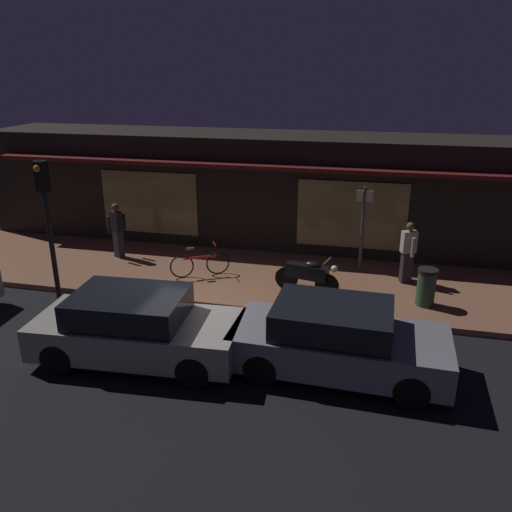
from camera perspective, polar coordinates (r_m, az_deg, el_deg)
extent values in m
plane|color=black|center=(11.96, -6.98, -7.82)|extent=(60.00, 60.00, 0.00)
cube|color=brown|center=(14.51, -2.99, -2.16)|extent=(18.00, 4.00, 0.15)
cube|color=black|center=(17.13, 0.07, 7.44)|extent=(18.00, 2.80, 3.60)
cube|color=olive|center=(16.91, -11.72, 5.80)|extent=(3.20, 0.04, 2.00)
cube|color=olive|center=(15.41, 10.54, 4.48)|extent=(3.20, 0.04, 2.00)
cube|color=#591919|center=(15.35, -1.35, 9.93)|extent=(16.20, 0.50, 0.12)
cylinder|color=black|center=(13.35, 3.40, -2.46)|extent=(0.61, 0.25, 0.60)
cylinder|color=black|center=(13.00, 7.87, -3.28)|extent=(0.61, 0.25, 0.60)
cube|color=black|center=(13.06, 5.65, -1.74)|extent=(1.13, 0.52, 0.36)
ellipsoid|color=black|center=(12.94, 6.30, -1.03)|extent=(0.48, 0.33, 0.20)
sphere|color=#F9EDB7|center=(12.77, 8.69, -1.43)|extent=(0.18, 0.18, 0.18)
cylinder|color=gray|center=(12.77, 7.88, -0.58)|extent=(0.16, 0.54, 0.03)
torus|color=black|center=(14.16, -8.23, -1.16)|extent=(0.60, 0.35, 0.66)
torus|color=black|center=(14.30, -4.26, -0.78)|extent=(0.60, 0.35, 0.66)
cube|color=#A51E1E|center=(14.14, -6.27, -0.14)|extent=(0.81, 0.47, 0.06)
cube|color=brown|center=(14.02, -7.31, 0.80)|extent=(0.21, 0.17, 0.06)
cylinder|color=#A51E1E|center=(14.09, -4.64, 1.35)|extent=(0.22, 0.38, 0.02)
cube|color=#28232D|center=(16.09, -15.01, 1.34)|extent=(0.34, 0.31, 0.85)
cube|color=black|center=(15.88, -15.24, 3.78)|extent=(0.44, 0.38, 0.58)
sphere|color=brown|center=(15.77, -15.38, 5.24)|extent=(0.22, 0.22, 0.22)
cylinder|color=black|center=(15.76, -16.00, 3.33)|extent=(0.12, 0.12, 0.52)
cylinder|color=black|center=(16.03, -14.44, 3.75)|extent=(0.12, 0.12, 0.52)
cube|color=#28232D|center=(14.29, 16.33, -1.19)|extent=(0.34, 0.29, 0.85)
cube|color=#B2AD9E|center=(14.05, 16.62, 1.53)|extent=(0.44, 0.35, 0.58)
sphere|color=brown|center=(13.93, 16.79, 3.16)|extent=(0.22, 0.22, 0.22)
cylinder|color=#B2AD9E|center=(14.30, 16.15, 1.59)|extent=(0.12, 0.12, 0.52)
cylinder|color=#B2AD9E|center=(13.85, 17.04, 0.91)|extent=(0.12, 0.12, 0.52)
cylinder|color=#47474C|center=(14.61, 11.70, 2.91)|extent=(0.09, 0.09, 2.40)
cube|color=beige|center=(14.36, 11.97, 6.53)|extent=(0.44, 0.03, 0.30)
cylinder|color=#2D4C33|center=(13.07, 18.35, -3.45)|extent=(0.44, 0.44, 0.85)
cylinder|color=black|center=(12.89, 18.57, -1.56)|extent=(0.48, 0.48, 0.08)
cylinder|color=black|center=(13.21, -21.85, 2.05)|extent=(0.12, 0.12, 3.60)
cube|color=black|center=(12.87, -22.69, 8.19)|extent=(0.24, 0.24, 0.70)
sphere|color=orange|center=(12.73, -23.15, 8.93)|extent=(0.16, 0.16, 0.16)
cylinder|color=black|center=(11.06, -4.74, -8.32)|extent=(0.65, 0.26, 0.64)
cylinder|color=black|center=(9.77, -7.01, -12.61)|extent=(0.65, 0.26, 0.64)
cylinder|color=black|center=(11.97, -17.48, -6.94)|extent=(0.65, 0.26, 0.64)
cylinder|color=black|center=(10.79, -21.16, -10.57)|extent=(0.65, 0.26, 0.64)
cube|color=#9E998E|center=(10.70, -12.91, -8.45)|extent=(4.20, 2.02, 0.68)
cube|color=black|center=(10.51, -13.91, -5.73)|extent=(2.30, 1.74, 0.64)
cylinder|color=black|center=(10.91, 16.73, -9.63)|extent=(0.65, 0.24, 0.64)
cylinder|color=black|center=(9.58, 16.87, -14.19)|extent=(0.65, 0.24, 0.64)
cylinder|color=black|center=(11.08, 2.55, -8.23)|extent=(0.65, 0.24, 0.64)
cylinder|color=black|center=(9.77, 0.51, -12.45)|extent=(0.65, 0.24, 0.64)
cube|color=slate|center=(10.12, 9.19, -9.96)|extent=(4.15, 1.88, 0.68)
cube|color=black|center=(9.87, 8.49, -7.11)|extent=(2.25, 1.67, 0.64)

